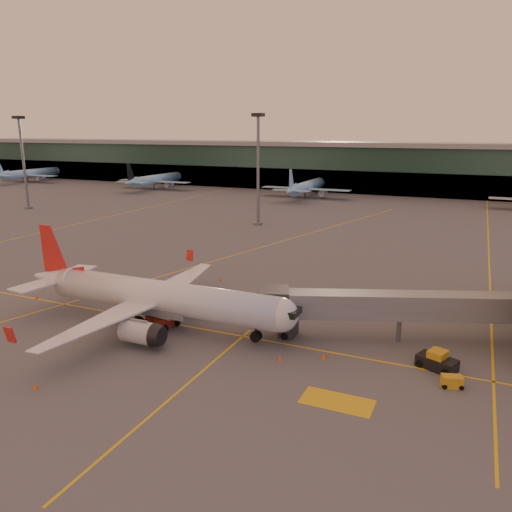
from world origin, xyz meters
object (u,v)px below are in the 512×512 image
at_px(catering_truck, 158,308).
at_px(gpu_cart, 452,382).
at_px(main_airplane, 154,297).
at_px(pushback_tug, 437,361).

height_order(catering_truck, gpu_cart, catering_truck).
distance_m(main_airplane, pushback_tug, 30.86).
height_order(gpu_cart, pushback_tug, pushback_tug).
bearing_deg(catering_truck, pushback_tug, 10.22).
relative_size(main_airplane, catering_truck, 6.73).
bearing_deg(catering_truck, main_airplane, -156.22).
bearing_deg(pushback_tug, main_airplane, -154.72).
xyz_separation_m(catering_truck, gpu_cart, (31.77, -1.39, -1.70)).
bearing_deg(gpu_cart, main_airplane, 159.93).
bearing_deg(pushback_tug, gpu_cart, -42.42).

